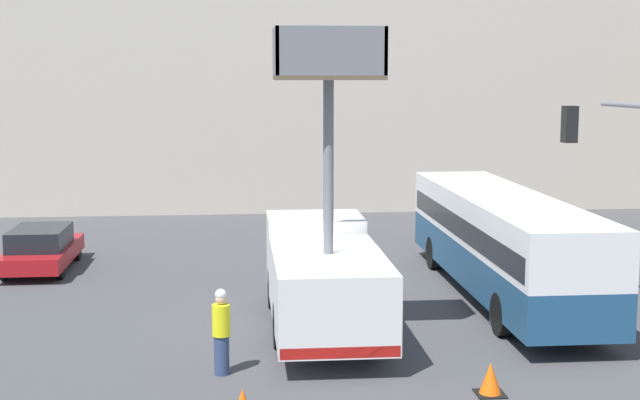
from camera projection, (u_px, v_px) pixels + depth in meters
ground_plane at (327, 327)px, 22.22m from camera, size 120.00×120.00×0.00m
building_backdrop_far at (281, 86)px, 44.62m from camera, size 44.00×10.00×11.37m
utility_truck at (323, 271)px, 21.64m from camera, size 2.54×7.21×7.28m
city_bus at (501, 237)px, 25.09m from camera, size 2.46×12.19×2.91m
road_worker_near_truck at (221, 332)px, 18.59m from camera, size 0.38×0.38×1.84m
road_worker_directing at (497, 288)px, 22.31m from camera, size 0.38×0.38×1.90m
traffic_cone_near_truck at (490, 380)px, 17.49m from camera, size 0.57×0.57×0.65m
parked_car_curbside at (41, 248)px, 28.64m from camera, size 1.90×4.62×1.41m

